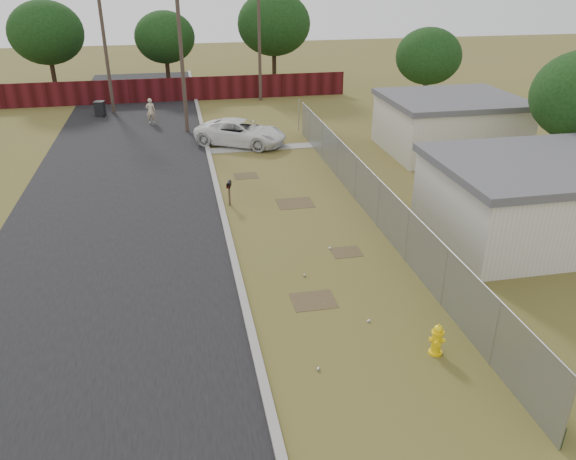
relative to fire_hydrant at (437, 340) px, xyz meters
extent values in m
plane|color=brown|center=(-1.87, 8.27, -0.45)|extent=(120.00, 120.00, 0.00)
cube|color=black|center=(-9.37, 16.27, -0.44)|extent=(9.00, 60.00, 0.02)
cube|color=gray|center=(-4.87, 16.27, -0.39)|extent=(0.25, 60.00, 0.12)
cube|color=gray|center=(-1.87, 19.77, -0.43)|extent=(6.20, 1.00, 0.03)
cylinder|color=gray|center=(1.23, -3.73, 0.55)|extent=(0.06, 0.06, 2.00)
cylinder|color=gray|center=(1.23, -0.73, 0.55)|extent=(0.06, 0.06, 2.00)
cylinder|color=gray|center=(1.23, 2.27, 0.55)|extent=(0.06, 0.06, 2.00)
cylinder|color=gray|center=(1.23, 5.27, 0.55)|extent=(0.06, 0.06, 2.00)
cylinder|color=gray|center=(1.23, 8.27, 0.55)|extent=(0.06, 0.06, 2.00)
cylinder|color=gray|center=(1.23, 11.27, 0.55)|extent=(0.06, 0.06, 2.00)
cylinder|color=gray|center=(1.23, 14.27, 0.55)|extent=(0.06, 0.06, 2.00)
cylinder|color=gray|center=(1.23, 17.27, 0.55)|extent=(0.06, 0.06, 2.00)
cylinder|color=gray|center=(1.23, 20.27, 0.55)|extent=(0.06, 0.06, 2.00)
cylinder|color=gray|center=(1.23, 23.27, 0.55)|extent=(0.06, 0.06, 2.00)
cylinder|color=gray|center=(1.23, 9.27, 1.55)|extent=(0.04, 26.00, 0.04)
cube|color=gray|center=(1.23, 9.27, 0.55)|extent=(0.01, 26.00, 2.00)
cube|color=black|center=(1.29, 9.27, -0.15)|extent=(0.03, 26.00, 0.60)
cube|color=#4B1014|center=(-7.87, 33.27, 0.45)|extent=(30.00, 0.12, 1.80)
cylinder|color=#43362D|center=(-5.87, 24.27, 4.05)|extent=(0.24, 0.24, 9.00)
cylinder|color=#43362D|center=(-10.87, 30.27, 4.05)|extent=(0.24, 0.24, 9.00)
cylinder|color=#43362D|center=(0.13, 32.27, 4.05)|extent=(0.24, 0.24, 9.00)
cube|color=beige|center=(7.13, 6.27, 0.95)|extent=(8.00, 6.00, 2.80)
cube|color=#515056|center=(7.13, 6.27, 2.50)|extent=(8.32, 6.24, 0.30)
cube|color=beige|center=(8.63, 17.27, 0.95)|extent=(7.00, 6.00, 2.80)
cube|color=#515056|center=(8.63, 17.27, 2.50)|extent=(7.28, 6.24, 0.30)
cylinder|color=#312216|center=(-15.87, 37.27, 1.20)|extent=(0.36, 0.36, 3.30)
ellipsoid|color=black|center=(-15.87, 37.27, 4.43)|extent=(5.70, 5.70, 4.84)
cylinder|color=#312216|center=(-6.87, 38.27, 0.98)|extent=(0.36, 0.36, 2.86)
ellipsoid|color=black|center=(-6.87, 38.27, 3.78)|extent=(4.94, 4.94, 4.20)
cylinder|color=#312216|center=(2.13, 37.27, 1.31)|extent=(0.36, 0.36, 3.52)
ellipsoid|color=black|center=(2.13, 37.27, 4.75)|extent=(6.08, 6.08, 5.17)
cylinder|color=#312216|center=(11.13, 26.27, 0.87)|extent=(0.36, 0.36, 2.64)
ellipsoid|color=black|center=(11.13, 26.27, 3.45)|extent=(4.56, 4.56, 3.88)
cylinder|color=#312216|center=(12.13, 11.27, 0.98)|extent=(0.36, 0.36, 2.86)
cylinder|color=yellow|center=(0.00, 0.01, -0.41)|extent=(0.50, 0.50, 0.07)
cylinder|color=yellow|center=(0.00, 0.01, -0.08)|extent=(0.35, 0.35, 0.65)
cylinder|color=yellow|center=(0.00, 0.01, 0.25)|extent=(0.45, 0.45, 0.06)
sphere|color=yellow|center=(0.00, 0.01, 0.34)|extent=(0.34, 0.34, 0.26)
cylinder|color=yellow|center=(0.00, 0.01, 0.48)|extent=(0.06, 0.06, 0.07)
cylinder|color=yellow|center=(-0.14, 0.06, 0.00)|extent=(0.15, 0.16, 0.12)
cylinder|color=yellow|center=(0.15, -0.05, 0.00)|extent=(0.15, 0.16, 0.12)
cylinder|color=yellow|center=(-0.06, -0.14, 0.00)|extent=(0.20, 0.18, 0.16)
cube|color=brown|center=(-4.47, 11.66, 0.02)|extent=(0.10, 0.10, 0.93)
cube|color=black|center=(-4.47, 11.66, 0.51)|extent=(0.27, 0.47, 0.17)
cylinder|color=black|center=(-4.47, 11.66, 0.59)|extent=(0.27, 0.47, 0.17)
cube|color=#AE0C0C|center=(-4.53, 11.42, 0.51)|extent=(0.03, 0.04, 0.09)
imported|color=white|center=(-2.83, 20.73, 0.29)|extent=(5.85, 4.79, 1.48)
imported|color=#C7B092|center=(-8.15, 26.78, 0.39)|extent=(0.62, 0.41, 1.69)
cube|color=black|center=(-11.70, 29.50, 0.05)|extent=(0.73, 0.73, 0.99)
cube|color=black|center=(-11.70, 29.50, 0.56)|extent=(0.80, 0.80, 0.08)
cylinder|color=black|center=(-11.46, 29.14, -0.35)|extent=(0.09, 0.21, 0.21)
cylinder|color=silver|center=(-1.33, 1.80, -0.41)|extent=(0.12, 0.11, 0.07)
cylinder|color=#A3A3A8|center=(-2.61, 4.83, -0.41)|extent=(0.11, 0.12, 0.07)
cylinder|color=silver|center=(-1.21, 6.65, -0.41)|extent=(0.12, 0.12, 0.07)
cylinder|color=#A3A3A8|center=(-3.36, -0.06, -0.41)|extent=(0.11, 0.12, 0.07)
camera|label=1|loc=(-6.48, -11.51, 9.34)|focal=35.00mm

